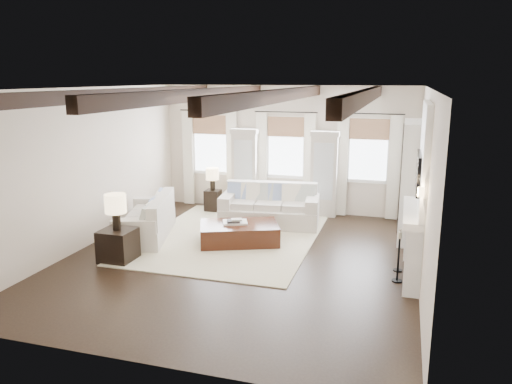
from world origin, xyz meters
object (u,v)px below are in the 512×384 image
(ottoman, at_px, (239,233))
(side_table_front, at_px, (118,245))
(sofa_back, at_px, (270,208))
(side_table_back, at_px, (213,201))
(sofa_left, at_px, (148,221))

(ottoman, bearing_deg, side_table_front, -161.58)
(sofa_back, bearing_deg, ottoman, -100.11)
(side_table_back, bearing_deg, side_table_front, -95.86)
(sofa_left, bearing_deg, ottoman, 5.31)
(ottoman, xyz_separation_m, side_table_front, (-1.87, -1.61, 0.09))
(side_table_front, bearing_deg, sofa_left, 95.46)
(sofa_back, height_order, side_table_front, sofa_back)
(sofa_left, height_order, side_table_front, sofa_left)
(sofa_back, xyz_separation_m, sofa_left, (-2.27, -1.67, -0.03))
(sofa_left, relative_size, side_table_back, 4.11)
(sofa_back, bearing_deg, side_table_front, -124.52)
(sofa_back, height_order, sofa_left, sofa_back)
(sofa_back, bearing_deg, side_table_back, 156.22)
(sofa_left, bearing_deg, side_table_front, -84.54)
(sofa_left, bearing_deg, sofa_back, 36.40)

